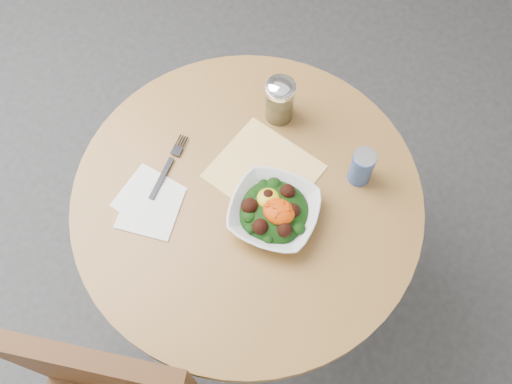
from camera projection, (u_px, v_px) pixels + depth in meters
ground at (250, 280)px, 2.13m from camera, size 6.00×6.00×0.00m
table at (248, 226)px, 1.63m from camera, size 0.90×0.90×0.75m
cloth_napkin at (264, 171)px, 1.48m from camera, size 0.28×0.26×0.00m
paper_napkins at (149, 203)px, 1.44m from camera, size 0.18×0.19×0.00m
salad_bowl at (274, 211)px, 1.40m from camera, size 0.25×0.25×0.08m
fork at (169, 164)px, 1.48m from camera, size 0.04×0.20×0.00m
spice_shaker at (280, 100)px, 1.49m from camera, size 0.08×0.08×0.14m
beverage_can at (362, 167)px, 1.42m from camera, size 0.06×0.06×0.11m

